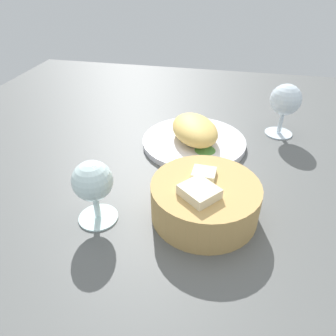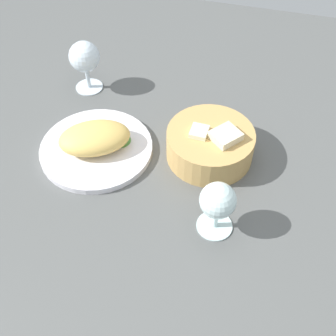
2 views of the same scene
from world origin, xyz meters
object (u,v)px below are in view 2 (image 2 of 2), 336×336
bread_basket (211,144)px  wine_glass_far (85,59)px  wine_glass_near (218,203)px  plate (96,150)px

bread_basket → wine_glass_far: (-33.42, 14.93, 4.99)cm
wine_glass_near → wine_glass_far: bearing=139.5°
plate → wine_glass_far: bearing=115.5°
bread_basket → wine_glass_near: 18.45cm
plate → bread_basket: 24.49cm
wine_glass_far → bread_basket: bearing=-24.1°
plate → bread_basket: bread_basket is taller
wine_glass_far → plate: bearing=-64.5°
plate → bread_basket: bearing=12.6°
wine_glass_near → wine_glass_far: wine_glass_far is taller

